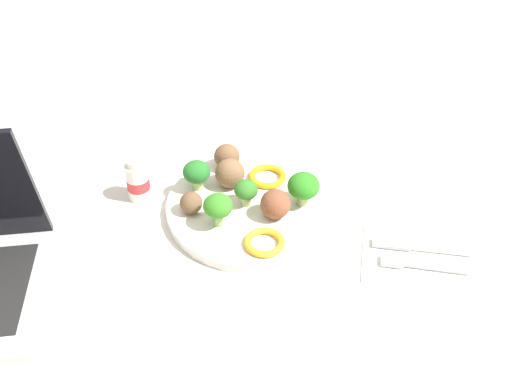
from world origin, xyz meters
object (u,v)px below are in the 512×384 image
object	(u,v)px
knife	(418,247)
meatball_mid_right	(275,204)
plate	(256,206)
meatball_front_left	(227,156)
broccoli_floret_near_rim	(218,207)
broccoli_floret_far_rim	(197,173)
napkin	(423,258)
pepper_ring_far_rim	(268,177)
fork	(419,264)
broccoli_floret_mid_right	(246,191)
yogurt_bottle	(138,181)
meatball_mid_left	(191,203)
pepper_ring_back_left	(264,242)
meatball_near_rim	(230,173)
broccoli_floret_center	(303,186)

from	to	relation	value
knife	meatball_mid_right	bearing A→B (deg)	1.41
plate	meatball_front_left	xyz separation A→B (m)	(0.07, -0.07, 0.03)
broccoli_floret_near_rim	meatball_front_left	xyz separation A→B (m)	(0.04, -0.14, -0.01)
plate	broccoli_floret_far_rim	distance (m)	0.11
broccoli_floret_far_rim	napkin	bearing A→B (deg)	173.65
napkin	broccoli_floret_near_rim	bearing A→B (deg)	6.26
pepper_ring_far_rim	meatball_front_left	bearing A→B (deg)	-8.79
pepper_ring_far_rim	fork	xyz separation A→B (m)	(-0.25, 0.12, -0.01)
plate	broccoli_floret_mid_right	xyz separation A→B (m)	(0.01, 0.01, 0.03)
plate	yogurt_bottle	size ratio (longest dim) A/B	3.86
meatball_mid_right	yogurt_bottle	bearing A→B (deg)	0.71
meatball_mid_left	pepper_ring_far_rim	distance (m)	0.14
broccoli_floret_near_rim	broccoli_floret_far_rim	xyz separation A→B (m)	(0.06, -0.07, -0.00)
pepper_ring_back_left	knife	bearing A→B (deg)	-161.41
knife	broccoli_floret_near_rim	bearing A→B (deg)	9.76
plate	meatball_mid_left	size ratio (longest dim) A/B	8.07
pepper_ring_far_rim	meatball_near_rim	bearing A→B (deg)	31.75
meatball_mid_right	yogurt_bottle	size ratio (longest dim) A/B	0.63
meatball_mid_right	fork	world-z (taller)	meatball_mid_right
broccoli_floret_near_rim	meatball_mid_left	bearing A→B (deg)	-17.23
plate	yogurt_bottle	world-z (taller)	yogurt_bottle
broccoli_floret_mid_right	yogurt_bottle	size ratio (longest dim) A/B	0.60
fork	plate	bearing A→B (deg)	-11.73
meatball_front_left	yogurt_bottle	distance (m)	0.15
meatball_front_left	pepper_ring_far_rim	xyz separation A→B (m)	(-0.08, 0.01, -0.02)
broccoli_floret_near_rim	yogurt_bottle	size ratio (longest dim) A/B	0.74
broccoli_floret_near_rim	broccoli_floret_center	xyz separation A→B (m)	(-0.11, -0.08, -0.00)
meatball_mid_right	fork	xyz separation A→B (m)	(-0.22, 0.03, -0.03)
broccoli_floret_near_rim	meatball_mid_right	world-z (taller)	broccoli_floret_near_rim
meatball_front_left	broccoli_floret_near_rim	bearing A→B (deg)	104.70
meatball_mid_right	napkin	distance (m)	0.23
broccoli_floret_mid_right	meatball_mid_right	world-z (taller)	meatball_mid_right
napkin	knife	size ratio (longest dim) A/B	1.17
broccoli_floret_mid_right	pepper_ring_back_left	bearing A→B (deg)	124.07
meatball_near_rim	fork	xyz separation A→B (m)	(-0.31, 0.08, -0.03)
broccoli_floret_center	pepper_ring_back_left	world-z (taller)	broccoli_floret_center
broccoli_floret_center	broccoli_floret_mid_right	bearing A→B (deg)	18.42
meatball_mid_left	yogurt_bottle	distance (m)	0.11
broccoli_floret_near_rim	broccoli_floret_mid_right	world-z (taller)	broccoli_floret_near_rim
fork	yogurt_bottle	size ratio (longest dim) A/B	1.67
broccoli_floret_center	pepper_ring_far_rim	distance (m)	0.09
meatball_near_rim	pepper_ring_far_rim	bearing A→B (deg)	-148.25
broccoli_floret_far_rim	yogurt_bottle	distance (m)	0.10
broccoli_floret_near_rim	fork	distance (m)	0.29
meatball_mid_left	pepper_ring_back_left	world-z (taller)	meatball_mid_left
pepper_ring_back_left	knife	xyz separation A→B (m)	(-0.21, -0.07, -0.01)
plate	broccoli_floret_near_rim	size ratio (longest dim) A/B	5.23
knife	yogurt_bottle	size ratio (longest dim) A/B	2.01
broccoli_floret_center	broccoli_floret_mid_right	size ratio (longest dim) A/B	1.26
plate	broccoli_floret_center	size ratio (longest dim) A/B	5.10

